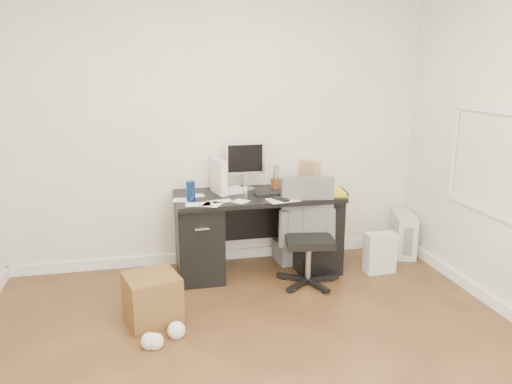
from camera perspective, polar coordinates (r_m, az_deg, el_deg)
The scene contains 18 objects.
ground at distance 3.35m, azimuth 1.41°, elevation -20.22°, with size 4.00×4.00×0.00m, color #432415.
room_shell at distance 2.81m, azimuth 2.12°, elevation 9.39°, with size 4.02×4.02×2.71m.
desk at distance 4.68m, azimuth 0.16°, elevation -4.37°, with size 1.50×0.70×0.75m.
loose_papers at distance 4.50m, azimuth -2.18°, elevation -0.50°, with size 1.10×0.60×0.00m, color silver, non-canonical shape.
lcd_monitor at distance 4.67m, azimuth -1.26°, elevation 2.99°, with size 0.37×0.21×0.47m, color #A9A9AD, non-canonical shape.
keyboard at distance 4.57m, azimuth 2.25°, elevation -0.12°, with size 0.39×0.13×0.02m, color black.
computer_mouse at distance 4.72m, azimuth 5.66°, elevation 0.56°, with size 0.07×0.07×0.07m, color #A9A9AD.
travel_mug at distance 4.37m, azimuth -7.49°, elevation 0.12°, with size 0.08×0.08×0.18m, color navy.
white_binder at distance 4.59m, azimuth -4.31°, elevation 1.79°, with size 0.13×0.27×0.32m, color silver.
magazine_file at distance 4.92m, azimuth 6.20°, elevation 2.16°, with size 0.10×0.21×0.24m, color #A2774E.
pen_cup at distance 4.76m, azimuth 2.30°, elevation 1.75°, with size 0.10×0.10×0.23m, color brown, non-canonical shape.
yellow_book at distance 4.62m, azimuth 9.00°, elevation -0.01°, with size 0.18×0.23×0.04m, color yellow.
paper_remote at distance 4.38m, azimuth 3.09°, elevation -0.79°, with size 0.27×0.21×0.02m, color silver, non-canonical shape.
office_chair at distance 4.40m, azimuth 6.07°, elevation -4.78°, with size 0.53×0.53×0.93m, color #4A4C4A, non-canonical shape.
pc_tower at distance 5.36m, azimuth 16.47°, elevation -4.64°, with size 0.19×0.43×0.43m, color beige.
shopping_bag at distance 4.85m, azimuth 13.97°, elevation -6.76°, with size 0.28×0.20×0.38m, color silver.
wicker_basket at distance 3.93m, azimuth -11.77°, elevation -11.83°, with size 0.38×0.38×0.38m, color #4F3117.
desk_printer at distance 5.02m, azimuth 4.33°, elevation -6.69°, with size 0.35×0.29×0.21m, color slate.
Camera 1 is at (-0.67, -2.68, 1.90)m, focal length 35.00 mm.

